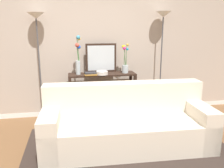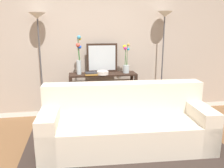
# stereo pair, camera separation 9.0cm
# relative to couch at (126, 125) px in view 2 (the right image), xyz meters

# --- Properties ---
(back_wall) EXTENTS (12.00, 0.15, 3.06)m
(back_wall) POSITION_rel_couch_xyz_m (-0.38, 1.47, 1.21)
(back_wall) COLOR white
(back_wall) RESTS_ON ground
(area_rug) EXTENTS (2.83, 1.91, 0.01)m
(area_rug) POSITION_rel_couch_xyz_m (-0.00, -0.16, -0.31)
(area_rug) COLOR #332823
(area_rug) RESTS_ON ground
(couch) EXTENTS (2.35, 0.95, 0.88)m
(couch) POSITION_rel_couch_xyz_m (0.00, 0.00, 0.00)
(couch) COLOR beige
(couch) RESTS_ON ground
(console_table) EXTENTS (1.21, 0.35, 0.85)m
(console_table) POSITION_rel_couch_xyz_m (-0.18, 1.12, 0.26)
(console_table) COLOR black
(console_table) RESTS_ON ground
(floor_lamp_left) EXTENTS (0.28, 0.28, 1.90)m
(floor_lamp_left) POSITION_rel_couch_xyz_m (-1.27, 1.19, 1.18)
(floor_lamp_left) COLOR #4C4C51
(floor_lamp_left) RESTS_ON ground
(floor_lamp_right) EXTENTS (0.28, 0.28, 1.94)m
(floor_lamp_right) POSITION_rel_couch_xyz_m (0.97, 1.19, 1.21)
(floor_lamp_right) COLOR #4C4C51
(floor_lamp_right) RESTS_ON ground
(wall_mirror) EXTENTS (0.56, 0.02, 0.53)m
(wall_mirror) POSITION_rel_couch_xyz_m (-0.18, 1.26, 0.80)
(wall_mirror) COLOR black
(wall_mirror) RESTS_ON console_table
(vase_tall_flowers) EXTENTS (0.10, 0.11, 0.68)m
(vase_tall_flowers) POSITION_rel_couch_xyz_m (-0.60, 1.10, 0.84)
(vase_tall_flowers) COLOR silver
(vase_tall_flowers) RESTS_ON console_table
(vase_short_flowers) EXTENTS (0.12, 0.12, 0.53)m
(vase_short_flowers) POSITION_rel_couch_xyz_m (0.24, 1.11, 0.72)
(vase_short_flowers) COLOR silver
(vase_short_flowers) RESTS_ON console_table
(fruit_bowl) EXTENTS (0.21, 0.21, 0.07)m
(fruit_bowl) POSITION_rel_couch_xyz_m (-0.20, 1.01, 0.57)
(fruit_bowl) COLOR silver
(fruit_bowl) RESTS_ON console_table
(book_stack) EXTENTS (0.22, 0.16, 0.05)m
(book_stack) POSITION_rel_couch_xyz_m (-0.40, 1.02, 0.56)
(book_stack) COLOR #B77F33
(book_stack) RESTS_ON console_table
(book_row_under_console) EXTENTS (0.36, 0.18, 0.13)m
(book_row_under_console) POSITION_rel_couch_xyz_m (-0.50, 1.12, -0.26)
(book_row_under_console) COLOR #236033
(book_row_under_console) RESTS_ON ground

